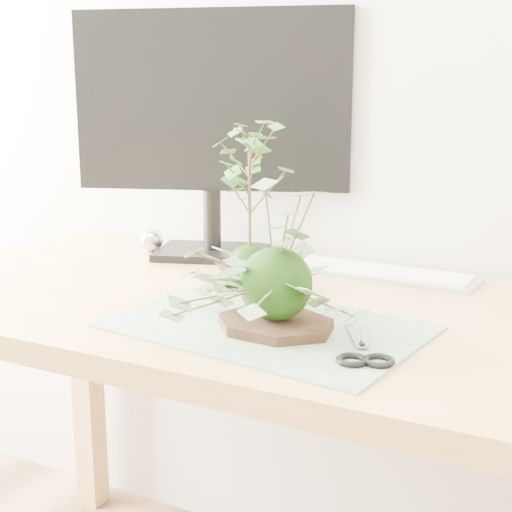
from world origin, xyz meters
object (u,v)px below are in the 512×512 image
(monitor, at_px, (213,117))
(ivy_kokedama, at_px, (276,250))
(desk, at_px, (300,354))
(maple_kokedama, at_px, (249,162))
(keyboard, at_px, (380,273))

(monitor, bearing_deg, ivy_kokedama, -68.31)
(desk, bearing_deg, maple_kokedama, 152.65)
(maple_kokedama, bearing_deg, monitor, 134.29)
(ivy_kokedama, xyz_separation_m, maple_kokedama, (-0.16, 0.21, 0.11))
(desk, relative_size, keyboard, 4.16)
(keyboard, relative_size, monitor, 0.67)
(ivy_kokedama, xyz_separation_m, keyboard, (0.03, 0.40, -0.12))
(desk, xyz_separation_m, ivy_kokedama, (0.02, -0.14, 0.21))
(ivy_kokedama, distance_m, monitor, 0.57)
(maple_kokedama, xyz_separation_m, monitor, (-0.20, 0.20, 0.07))
(desk, distance_m, monitor, 0.58)
(ivy_kokedama, xyz_separation_m, monitor, (-0.35, 0.41, 0.18))
(keyboard, bearing_deg, desk, -99.26)
(desk, height_order, maple_kokedama, maple_kokedama)
(desk, bearing_deg, keyboard, 77.55)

